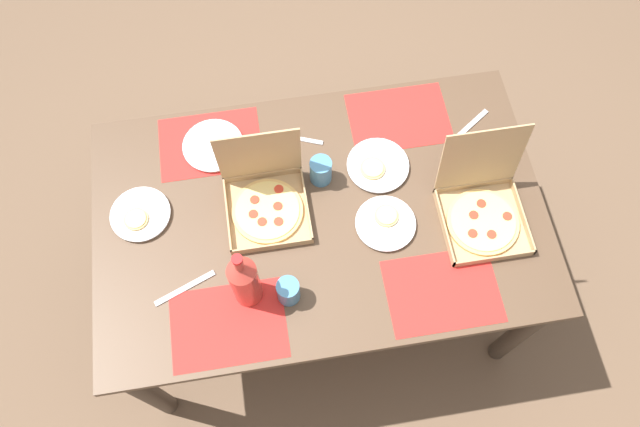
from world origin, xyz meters
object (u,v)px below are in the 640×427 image
(plate_far_left, at_px, (140,215))
(cup_clear_right, at_px, (321,171))
(pizza_box_corner_right, at_px, (266,199))
(plate_middle, at_px, (377,166))
(soda_bottle, at_px, (245,281))
(plate_near_left, at_px, (213,146))
(cup_clear_left, at_px, (288,291))
(plate_near_right, at_px, (385,223))
(pizza_box_center, at_px, (483,208))

(plate_far_left, xyz_separation_m, cup_clear_right, (0.62, 0.05, 0.04))
(pizza_box_corner_right, relative_size, plate_middle, 1.42)
(plate_far_left, bearing_deg, soda_bottle, -44.69)
(pizza_box_corner_right, height_order, soda_bottle, soda_bottle)
(plate_near_left, bearing_deg, plate_far_left, -139.14)
(cup_clear_left, bearing_deg, plate_near_right, 28.90)
(pizza_box_corner_right, distance_m, cup_clear_right, 0.21)
(plate_middle, bearing_deg, pizza_box_corner_right, -168.25)
(plate_near_right, xyz_separation_m, cup_clear_left, (-0.35, -0.20, 0.04))
(pizza_box_center, bearing_deg, cup_clear_left, -164.96)
(plate_middle, relative_size, soda_bottle, 0.67)
(plate_near_left, height_order, soda_bottle, soda_bottle)
(pizza_box_corner_right, xyz_separation_m, soda_bottle, (-0.09, -0.30, 0.08))
(plate_near_left, xyz_separation_m, soda_bottle, (0.07, -0.56, 0.12))
(pizza_box_corner_right, distance_m, plate_far_left, 0.43)
(soda_bottle, bearing_deg, cup_clear_right, 52.14)
(soda_bottle, height_order, cup_clear_right, soda_bottle)
(plate_near_right, bearing_deg, plate_middle, 85.91)
(plate_near_right, distance_m, cup_clear_left, 0.41)
(pizza_box_corner_right, xyz_separation_m, plate_far_left, (-0.43, 0.03, -0.04))
(pizza_box_corner_right, bearing_deg, cup_clear_left, -84.69)
(plate_near_left, bearing_deg, pizza_box_center, -25.03)
(soda_bottle, relative_size, cup_clear_right, 3.12)
(plate_far_left, bearing_deg, plate_near_left, 40.86)
(plate_near_right, bearing_deg, cup_clear_right, 131.83)
(plate_far_left, height_order, plate_near_left, plate_far_left)
(soda_bottle, relative_size, cup_clear_left, 3.28)
(plate_near_left, bearing_deg, plate_middle, -17.18)
(cup_clear_left, xyz_separation_m, cup_clear_right, (0.17, 0.40, 0.00))
(plate_near_right, bearing_deg, pizza_box_corner_right, 160.75)
(pizza_box_corner_right, relative_size, cup_clear_left, 3.14)
(soda_bottle, bearing_deg, plate_middle, 37.97)
(plate_near_right, bearing_deg, soda_bottle, -160.63)
(pizza_box_corner_right, distance_m, plate_near_right, 0.41)
(plate_near_right, relative_size, cup_clear_right, 1.96)
(plate_far_left, height_order, cup_clear_right, cup_clear_right)
(pizza_box_center, height_order, plate_middle, pizza_box_center)
(plate_far_left, relative_size, plate_middle, 0.93)
(plate_middle, distance_m, cup_clear_left, 0.56)
(pizza_box_center, distance_m, pizza_box_corner_right, 0.72)
(plate_far_left, distance_m, cup_clear_left, 0.58)
(pizza_box_center, distance_m, plate_far_left, 1.15)
(pizza_box_center, distance_m, plate_middle, 0.39)
(plate_middle, bearing_deg, pizza_box_center, -37.06)
(plate_far_left, bearing_deg, pizza_box_center, -8.72)
(soda_bottle, bearing_deg, pizza_box_corner_right, 72.72)
(plate_far_left, height_order, plate_middle, same)
(soda_bottle, bearing_deg, cup_clear_left, -12.23)
(plate_near_left, bearing_deg, soda_bottle, -83.35)
(plate_near_left, distance_m, cup_clear_left, 0.62)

